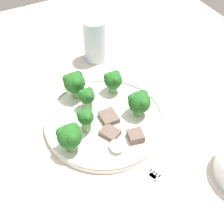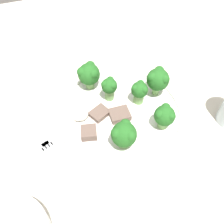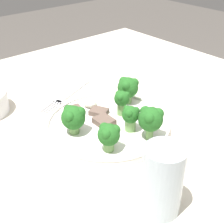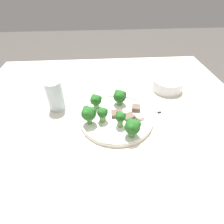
{
  "view_description": "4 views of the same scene",
  "coord_description": "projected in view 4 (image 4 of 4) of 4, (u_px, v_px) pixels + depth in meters",
  "views": [
    {
      "loc": [
        0.44,
        -0.19,
        1.27
      ],
      "look_at": [
        0.05,
        0.01,
        0.8
      ],
      "focal_mm": 50.0,
      "sensor_mm": 36.0,
      "label": 1
    },
    {
      "loc": [
        0.15,
        0.31,
        1.2
      ],
      "look_at": [
        0.06,
        0.02,
        0.8
      ],
      "focal_mm": 42.0,
      "sensor_mm": 36.0,
      "label": 2
    },
    {
      "loc": [
        -0.4,
        0.36,
        1.13
      ],
      "look_at": [
        0.01,
        0.01,
        0.8
      ],
      "focal_mm": 50.0,
      "sensor_mm": 36.0,
      "label": 3
    },
    {
      "loc": [
        -0.02,
        -0.47,
        1.17
      ],
      "look_at": [
        0.01,
        -0.01,
        0.79
      ],
      "focal_mm": 28.0,
      "sensor_mm": 36.0,
      "label": 4
    }
  ],
  "objects": [
    {
      "name": "fork",
      "position": [
        166.0,
        119.0,
        0.63
      ],
      "size": [
        0.09,
        0.18,
        0.0
      ],
      "color": "silver",
      "rests_on": "table"
    },
    {
      "name": "broccoli_floret_center_back",
      "position": [
        120.0,
        96.0,
        0.66
      ],
      "size": [
        0.05,
        0.05,
        0.06
      ],
      "color": "#709E56",
      "rests_on": "dinner_plate"
    },
    {
      "name": "drinking_glass",
      "position": [
        55.0,
        97.0,
        0.65
      ],
      "size": [
        0.06,
        0.06,
        0.12
      ],
      "color": "#B2C1CC",
      "rests_on": "table"
    },
    {
      "name": "broccoli_floret_mid_cluster",
      "position": [
        96.0,
        100.0,
        0.64
      ],
      "size": [
        0.04,
        0.04,
        0.06
      ],
      "color": "#709E56",
      "rests_on": "dinner_plate"
    },
    {
      "name": "meat_slice_rear_slice",
      "position": [
        129.0,
        117.0,
        0.62
      ],
      "size": [
        0.05,
        0.04,
        0.01
      ],
      "color": "brown",
      "rests_on": "dinner_plate"
    },
    {
      "name": "meat_slice_front_slice",
      "position": [
        117.0,
        114.0,
        0.63
      ],
      "size": [
        0.04,
        0.04,
        0.01
      ],
      "color": "brown",
      "rests_on": "dinner_plate"
    },
    {
      "name": "broccoli_floret_back_left",
      "position": [
        89.0,
        113.0,
        0.57
      ],
      "size": [
        0.05,
        0.05,
        0.07
      ],
      "color": "#709E56",
      "rests_on": "dinner_plate"
    },
    {
      "name": "table",
      "position": [
        108.0,
        138.0,
        0.69
      ],
      "size": [
        1.12,
        1.08,
        0.75
      ],
      "color": "beige",
      "rests_on": "ground_plane"
    },
    {
      "name": "broccoli_floret_center_left",
      "position": [
        102.0,
        113.0,
        0.59
      ],
      "size": [
        0.04,
        0.04,
        0.05
      ],
      "color": "#709E56",
      "rests_on": "dinner_plate"
    },
    {
      "name": "dinner_plate",
      "position": [
        117.0,
        118.0,
        0.62
      ],
      "size": [
        0.26,
        0.26,
        0.02
      ],
      "color": "white",
      "rests_on": "table"
    },
    {
      "name": "ground_plane",
      "position": [
        110.0,
        206.0,
        1.11
      ],
      "size": [
        8.0,
        8.0,
        0.0
      ],
      "primitive_type": "plane",
      "color": "#4C4742"
    },
    {
      "name": "meat_slice_middle_slice",
      "position": [
        136.0,
        108.0,
        0.65
      ],
      "size": [
        0.04,
        0.04,
        0.02
      ],
      "color": "brown",
      "rests_on": "dinner_plate"
    },
    {
      "name": "broccoli_floret_near_rim_left",
      "position": [
        132.0,
        127.0,
        0.53
      ],
      "size": [
        0.05,
        0.05,
        0.06
      ],
      "color": "#709E56",
      "rests_on": "dinner_plate"
    },
    {
      "name": "broccoli_floret_front_left",
      "position": [
        120.0,
        118.0,
        0.57
      ],
      "size": [
        0.03,
        0.03,
        0.06
      ],
      "color": "#709E56",
      "rests_on": "dinner_plate"
    },
    {
      "name": "cream_bowl",
      "position": [
        167.0,
        85.0,
        0.77
      ],
      "size": [
        0.13,
        0.13,
        0.05
      ],
      "color": "silver",
      "rests_on": "table"
    },
    {
      "name": "sauce_dollop",
      "position": [
        140.0,
        116.0,
        0.61
      ],
      "size": [
        0.03,
        0.03,
        0.02
      ],
      "color": "silver",
      "rests_on": "dinner_plate"
    }
  ]
}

